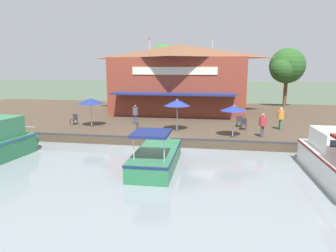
{
  "coord_description": "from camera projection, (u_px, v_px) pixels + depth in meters",
  "views": [
    {
      "loc": [
        18.75,
        3.7,
        5.16
      ],
      "look_at": [
        -1.0,
        0.33,
        1.3
      ],
      "focal_mm": 32.0,
      "sensor_mm": 36.0,
      "label": 1
    }
  ],
  "objects": [
    {
      "name": "patio_umbrella_mid_patio_left",
      "position": [
        234.0,
        108.0,
        19.94
      ],
      "size": [
        1.74,
        1.74,
        2.17
      ],
      "color": "#B7B7B7",
      "rests_on": "quay_deck"
    },
    {
      "name": "cafe_chair_under_first_umbrella",
      "position": [
        74.0,
        119.0,
        24.68
      ],
      "size": [
        0.54,
        0.54,
        0.85
      ],
      "color": "#2D2D33",
      "rests_on": "quay_deck"
    },
    {
      "name": "motorboat_outer_channel",
      "position": [
        158.0,
        154.0,
        16.13
      ],
      "size": [
        6.25,
        2.18,
        2.15
      ],
      "color": "#287047",
      "rests_on": "river_water"
    },
    {
      "name": "cafe_chair_beside_entrance",
      "position": [
        239.0,
        121.0,
        23.7
      ],
      "size": [
        0.46,
        0.46,
        0.85
      ],
      "color": "#2D2D33",
      "rests_on": "quay_deck"
    },
    {
      "name": "patio_umbrella_near_quay_edge",
      "position": [
        91.0,
        101.0,
        23.64
      ],
      "size": [
        1.98,
        1.98,
        2.3
      ],
      "color": "#B7B7B7",
      "rests_on": "quay_deck"
    },
    {
      "name": "patio_umbrella_back_row",
      "position": [
        177.0,
        103.0,
        21.97
      ],
      "size": [
        1.92,
        1.92,
        2.37
      ],
      "color": "#B7B7B7",
      "rests_on": "quay_deck"
    },
    {
      "name": "person_at_quay_edge",
      "position": [
        263.0,
        122.0,
        19.99
      ],
      "size": [
        0.46,
        0.46,
        1.63
      ],
      "color": "#4C4C56",
      "rests_on": "quay_deck"
    },
    {
      "name": "tree_downstream_bank",
      "position": [
        162.0,
        63.0,
        38.15
      ],
      "size": [
        4.66,
        4.44,
        7.6
      ],
      "color": "brown",
      "rests_on": "quay_deck"
    },
    {
      "name": "ground_plane",
      "position": [
        161.0,
        148.0,
        19.73
      ],
      "size": [
        220.0,
        220.0,
        0.0
      ],
      "primitive_type": "plane",
      "color": "#4C5B47"
    },
    {
      "name": "tree_behind_restaurant",
      "position": [
        286.0,
        67.0,
        35.83
      ],
      "size": [
        4.41,
        4.2,
        6.97
      ],
      "color": "brown",
      "rests_on": "quay_deck"
    },
    {
      "name": "person_near_entrance",
      "position": [
        281.0,
        116.0,
        22.44
      ],
      "size": [
        0.48,
        0.48,
        1.68
      ],
      "color": "#337547",
      "rests_on": "quay_deck"
    },
    {
      "name": "cafe_chair_back_row_seat",
      "position": [
        243.0,
        123.0,
        22.61
      ],
      "size": [
        0.55,
        0.55,
        0.85
      ],
      "color": "#2D2D33",
      "rests_on": "quay_deck"
    },
    {
      "name": "quay_deck",
      "position": [
        181.0,
        117.0,
        30.32
      ],
      "size": [
        22.0,
        56.0,
        0.6
      ],
      "primitive_type": "cube",
      "color": "#4C3D2D",
      "rests_on": "ground"
    },
    {
      "name": "person_mid_patio",
      "position": [
        135.0,
        112.0,
        24.68
      ],
      "size": [
        0.46,
        0.46,
        1.61
      ],
      "color": "#2D5193",
      "rests_on": "quay_deck"
    },
    {
      "name": "quay_edge_fender",
      "position": [
        161.0,
        138.0,
        19.71
      ],
      "size": [
        0.2,
        50.4,
        0.1
      ],
      "primitive_type": "cube",
      "color": "#2D2D33",
      "rests_on": "quay_deck"
    },
    {
      "name": "waterfront_restaurant",
      "position": [
        180.0,
        78.0,
        31.7
      ],
      "size": [
        10.63,
        13.78,
        7.79
      ],
      "color": "brown",
      "rests_on": "quay_deck"
    },
    {
      "name": "mooring_post",
      "position": [
        138.0,
        130.0,
        20.14
      ],
      "size": [
        0.22,
        0.22,
        0.98
      ],
      "color": "#473323",
      "rests_on": "quay_deck"
    }
  ]
}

